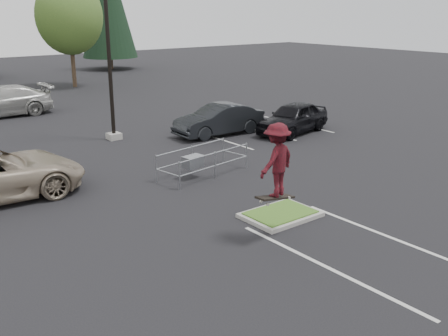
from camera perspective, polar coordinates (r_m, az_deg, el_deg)
ground at (r=16.00m, az=6.15°, el=-5.30°), size 120.00×120.00×0.00m
grass_median at (r=15.97m, az=6.16°, el=-5.04°), size 2.20×1.60×0.16m
stall_lines at (r=19.82m, az=-8.91°, el=-0.94°), size 22.62×17.60×0.01m
light_pole at (r=25.08m, az=-12.51°, el=13.24°), size 0.70×0.60×10.12m
decid_c at (r=43.58m, az=-16.50°, el=15.34°), size 5.12×5.12×8.38m
cart_corral at (r=19.38m, az=-3.13°, el=0.79°), size 3.75×1.84×1.02m
skateboarder at (r=13.80m, az=5.73°, el=0.82°), size 1.41×1.02×2.17m
car_r_charc at (r=25.97m, az=-0.57°, el=5.28°), size 4.66×1.82×1.51m
car_r_black at (r=26.61m, az=7.60°, el=5.45°), size 4.81×2.76×1.54m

